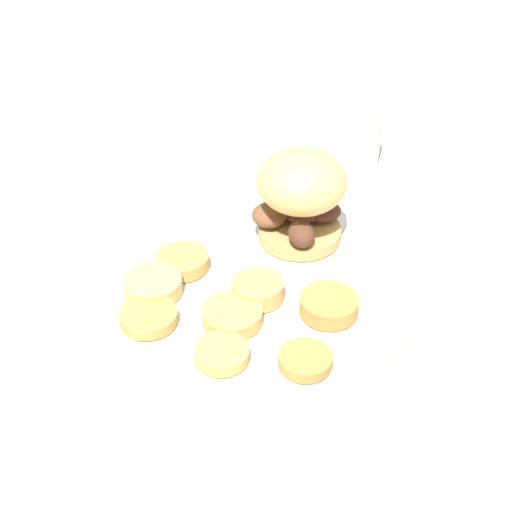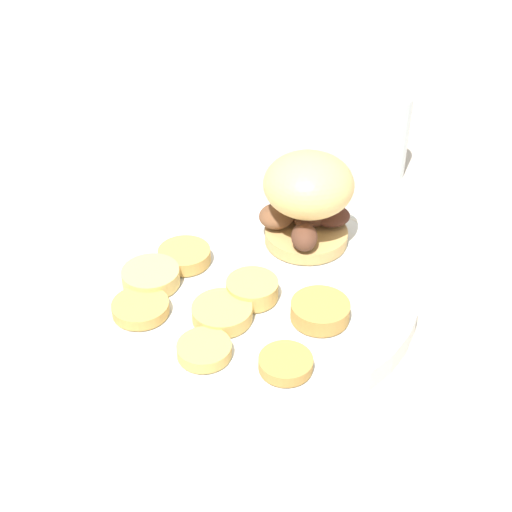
# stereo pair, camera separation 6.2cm
# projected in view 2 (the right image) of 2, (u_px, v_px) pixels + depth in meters

# --- Properties ---
(ground_plane) EXTENTS (4.00, 4.00, 0.00)m
(ground_plane) POSITION_uv_depth(u_px,v_px,m) (256.00, 299.00, 0.65)
(ground_plane) COLOR #B2A899
(dinner_plate) EXTENTS (0.29, 0.29, 0.02)m
(dinner_plate) POSITION_uv_depth(u_px,v_px,m) (256.00, 288.00, 0.64)
(dinner_plate) COLOR silver
(dinner_plate) RESTS_ON ground_plane
(sandwich) EXTENTS (0.09, 0.09, 0.09)m
(sandwich) POSITION_uv_depth(u_px,v_px,m) (307.00, 198.00, 0.65)
(sandwich) COLOR tan
(sandwich) RESTS_ON dinner_plate
(potato_round_0) EXTENTS (0.05, 0.05, 0.01)m
(potato_round_0) POSITION_uv_depth(u_px,v_px,m) (222.00, 313.00, 0.59)
(potato_round_0) COLOR tan
(potato_round_0) RESTS_ON dinner_plate
(potato_round_1) EXTENTS (0.05, 0.05, 0.01)m
(potato_round_1) POSITION_uv_depth(u_px,v_px,m) (184.00, 256.00, 0.65)
(potato_round_1) COLOR tan
(potato_round_1) RESTS_ON dinner_plate
(potato_round_2) EXTENTS (0.05, 0.05, 0.01)m
(potato_round_2) POSITION_uv_depth(u_px,v_px,m) (151.00, 277.00, 0.62)
(potato_round_2) COLOR #DBB766
(potato_round_2) RESTS_ON dinner_plate
(potato_round_3) EXTENTS (0.04, 0.04, 0.02)m
(potato_round_3) POSITION_uv_depth(u_px,v_px,m) (253.00, 289.00, 0.61)
(potato_round_3) COLOR tan
(potato_round_3) RESTS_ON dinner_plate
(potato_round_4) EXTENTS (0.05, 0.05, 0.02)m
(potato_round_4) POSITION_uv_depth(u_px,v_px,m) (320.00, 311.00, 0.59)
(potato_round_4) COLOR #BC8942
(potato_round_4) RESTS_ON dinner_plate
(potato_round_5) EXTENTS (0.04, 0.04, 0.01)m
(potato_round_5) POSITION_uv_depth(u_px,v_px,m) (204.00, 350.00, 0.55)
(potato_round_5) COLOR tan
(potato_round_5) RESTS_ON dinner_plate
(potato_round_6) EXTENTS (0.05, 0.05, 0.01)m
(potato_round_6) POSITION_uv_depth(u_px,v_px,m) (141.00, 308.00, 0.59)
(potato_round_6) COLOR tan
(potato_round_6) RESTS_ON dinner_plate
(potato_round_7) EXTENTS (0.04, 0.04, 0.01)m
(potato_round_7) POSITION_uv_depth(u_px,v_px,m) (286.00, 363.00, 0.54)
(potato_round_7) COLOR #BC8942
(potato_round_7) RESTS_ON dinner_plate
(drinking_glass) EXTENTS (0.06, 0.06, 0.10)m
(drinking_glass) POSITION_uv_depth(u_px,v_px,m) (380.00, 135.00, 0.80)
(drinking_glass) COLOR silver
(drinking_glass) RESTS_ON ground_plane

